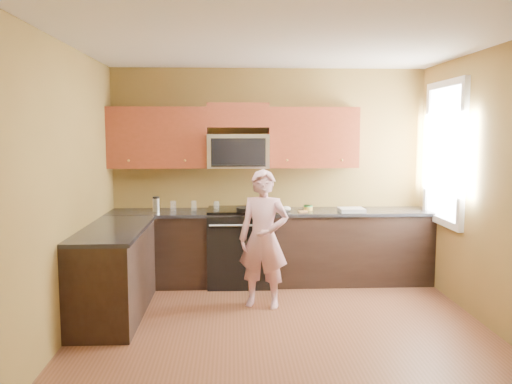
{
  "coord_description": "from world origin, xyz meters",
  "views": [
    {
      "loc": [
        -0.48,
        -4.71,
        1.89
      ],
      "look_at": [
        -0.2,
        1.3,
        1.2
      ],
      "focal_mm": 36.57,
      "sensor_mm": 36.0,
      "label": 1
    }
  ],
  "objects": [
    {
      "name": "glass_c",
      "position": [
        -0.67,
        1.71,
        0.98
      ],
      "size": [
        0.07,
        0.07,
        0.12
      ],
      "primitive_type": "cylinder",
      "rotation": [
        0.0,
        0.0,
        0.01
      ],
      "color": "silver",
      "rests_on": "countertop_back"
    },
    {
      "name": "toast_slice",
      "position": [
        0.38,
        1.54,
        0.93
      ],
      "size": [
        0.11,
        0.11,
        0.01
      ],
      "primitive_type": "cube",
      "rotation": [
        0.0,
        0.0,
        0.02
      ],
      "color": "#B27F47",
      "rests_on": "countertop_back"
    },
    {
      "name": "wall_right",
      "position": [
        2.0,
        0.0,
        1.35
      ],
      "size": [
        0.0,
        4.0,
        4.0
      ],
      "primitive_type": "plane",
      "rotation": [
        1.57,
        0.0,
        -1.57
      ],
      "color": "brown",
      "rests_on": "ground"
    },
    {
      "name": "napkin_b",
      "position": [
        0.19,
        1.62,
        0.95
      ],
      "size": [
        0.14,
        0.15,
        0.07
      ],
      "primitive_type": "ellipsoid",
      "rotation": [
        0.0,
        0.0,
        -0.19
      ],
      "color": "silver",
      "rests_on": "countertop_back"
    },
    {
      "name": "glass_a",
      "position": [
        -1.21,
        1.76,
        0.98
      ],
      "size": [
        0.08,
        0.08,
        0.12
      ],
      "primitive_type": "cylinder",
      "rotation": [
        0.0,
        0.0,
        -0.22
      ],
      "color": "silver",
      "rests_on": "countertop_back"
    },
    {
      "name": "wall_back",
      "position": [
        0.0,
        2.0,
        1.35
      ],
      "size": [
        4.0,
        0.0,
        4.0
      ],
      "primitive_type": "plane",
      "rotation": [
        1.57,
        0.0,
        0.0
      ],
      "color": "brown",
      "rests_on": "ground"
    },
    {
      "name": "travel_mug",
      "position": [
        -1.41,
        1.7,
        0.92
      ],
      "size": [
        0.1,
        0.1,
        0.18
      ],
      "primitive_type": null,
      "rotation": [
        0.0,
        0.0,
        0.2
      ],
      "color": "silver",
      "rests_on": "countertop_back"
    },
    {
      "name": "stove",
      "position": [
        -0.4,
        1.68,
        0.47
      ],
      "size": [
        0.76,
        0.65,
        0.95
      ],
      "primitive_type": null,
      "color": "black",
      "rests_on": "floor"
    },
    {
      "name": "window",
      "position": [
        1.98,
        1.2,
        1.65
      ],
      "size": [
        0.06,
        1.06,
        1.66
      ],
      "primitive_type": null,
      "color": "white",
      "rests_on": "wall_right"
    },
    {
      "name": "wall_left",
      "position": [
        -2.0,
        0.0,
        1.35
      ],
      "size": [
        0.0,
        4.0,
        4.0
      ],
      "primitive_type": "plane",
      "rotation": [
        1.57,
        0.0,
        1.57
      ],
      "color": "brown",
      "rests_on": "ground"
    },
    {
      "name": "upper_cab_left",
      "position": [
        -1.39,
        1.83,
        1.45
      ],
      "size": [
        1.22,
        0.33,
        0.75
      ],
      "primitive_type": null,
      "color": "maroon",
      "rests_on": "wall_back"
    },
    {
      "name": "frying_pan",
      "position": [
        -0.31,
        1.42,
        0.95
      ],
      "size": [
        0.3,
        0.46,
        0.06
      ],
      "primitive_type": null,
      "rotation": [
        0.0,
        0.0,
        0.12
      ],
      "color": "black",
      "rests_on": "stove"
    },
    {
      "name": "ceiling",
      "position": [
        0.0,
        0.0,
        2.7
      ],
      "size": [
        4.0,
        4.0,
        0.0
      ],
      "primitive_type": "plane",
      "rotation": [
        3.14,
        0.0,
        0.0
      ],
      "color": "white",
      "rests_on": "ground"
    },
    {
      "name": "dish_towel",
      "position": [
        0.98,
        1.54,
        0.95
      ],
      "size": [
        0.31,
        0.25,
        0.05
      ],
      "primitive_type": "cube",
      "rotation": [
        0.0,
        0.0,
        0.03
      ],
      "color": "silver",
      "rests_on": "countertop_back"
    },
    {
      "name": "microwave",
      "position": [
        -0.4,
        1.8,
        1.45
      ],
      "size": [
        0.76,
        0.4,
        0.42
      ],
      "primitive_type": null,
      "color": "silver",
      "rests_on": "wall_back"
    },
    {
      "name": "cabinet_left_run",
      "position": [
        -1.7,
        0.6,
        0.44
      ],
      "size": [
        0.6,
        1.6,
        0.88
      ],
      "primitive_type": "cube",
      "color": "black",
      "rests_on": "floor"
    },
    {
      "name": "upper_cab_over_mw",
      "position": [
        -0.4,
        1.83,
        2.1
      ],
      "size": [
        0.76,
        0.33,
        0.3
      ],
      "primitive_type": "cube",
      "color": "maroon",
      "rests_on": "wall_back"
    },
    {
      "name": "butter_tub",
      "position": [
        0.47,
        1.7,
        0.92
      ],
      "size": [
        0.14,
        0.14,
        0.08
      ],
      "primitive_type": null,
      "rotation": [
        0.0,
        0.0,
        0.34
      ],
      "color": "gold",
      "rests_on": "countertop_back"
    },
    {
      "name": "napkin_a",
      "position": [
        0.11,
        1.45,
        0.95
      ],
      "size": [
        0.12,
        0.13,
        0.06
      ],
      "primitive_type": "ellipsoid",
      "rotation": [
        0.0,
        0.0,
        0.13
      ],
      "color": "silver",
      "rests_on": "countertop_back"
    },
    {
      "name": "wall_front",
      "position": [
        0.0,
        -2.0,
        1.35
      ],
      "size": [
        4.0,
        0.0,
        4.0
      ],
      "primitive_type": "plane",
      "rotation": [
        -1.57,
        0.0,
        0.0
      ],
      "color": "brown",
      "rests_on": "ground"
    },
    {
      "name": "countertop_left",
      "position": [
        -1.69,
        0.6,
        0.9
      ],
      "size": [
        0.62,
        1.6,
        0.04
      ],
      "primitive_type": "cube",
      "color": "black",
      "rests_on": "cabinet_left_run"
    },
    {
      "name": "upper_cab_right",
      "position": [
        0.54,
        1.83,
        1.45
      ],
      "size": [
        1.12,
        0.33,
        0.75
      ],
      "primitive_type": null,
      "color": "maroon",
      "rests_on": "wall_back"
    },
    {
      "name": "countertop_back",
      "position": [
        0.0,
        1.69,
        0.9
      ],
      "size": [
        4.0,
        0.62,
        0.04
      ],
      "primitive_type": "cube",
      "color": "black",
      "rests_on": "cabinet_back_run"
    },
    {
      "name": "woman",
      "position": [
        -0.14,
        0.81,
        0.75
      ],
      "size": [
        0.62,
        0.49,
        1.49
      ],
      "primitive_type": "imported",
      "rotation": [
        0.0,
        0.0,
        -0.28
      ],
      "color": "#CE6781",
      "rests_on": "floor"
    },
    {
      "name": "cabinet_back_run",
      "position": [
        0.0,
        1.7,
        0.44
      ],
      "size": [
        4.0,
        0.6,
        0.88
      ],
      "primitive_type": "cube",
      "color": "black",
      "rests_on": "floor"
    },
    {
      "name": "floor",
      "position": [
        0.0,
        0.0,
        0.0
      ],
      "size": [
        4.0,
        4.0,
        0.0
      ],
      "primitive_type": "plane",
      "color": "brown",
      "rests_on": "ground"
    },
    {
      "name": "glass_b",
      "position": [
        -0.96,
        1.76,
        0.98
      ],
      "size": [
        0.09,
        0.09,
        0.12
      ],
      "primitive_type": "cylinder",
      "rotation": [
        0.0,
        0.0,
        -0.3
      ],
      "color": "silver",
      "rests_on": "countertop_back"
    }
  ]
}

